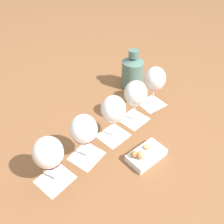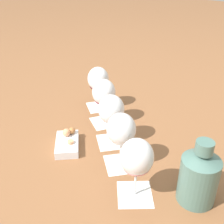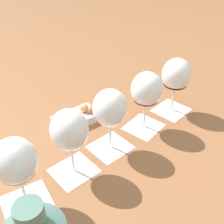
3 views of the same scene
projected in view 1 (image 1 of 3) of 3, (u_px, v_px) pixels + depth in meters
name	position (u px, v px, depth m)	size (l,w,h in m)	color
ground_plane	(112.00, 136.00, 0.97)	(8.00, 8.00, 0.00)	brown
tasting_card_0	(152.00, 104.00, 1.13)	(0.15, 0.15, 0.00)	white
tasting_card_1	(134.00, 119.00, 1.05)	(0.15, 0.15, 0.00)	white
tasting_card_2	(113.00, 136.00, 0.97)	(0.15, 0.15, 0.00)	white
tasting_card_3	(87.00, 156.00, 0.89)	(0.15, 0.15, 0.00)	white
tasting_card_4	(55.00, 179.00, 0.81)	(0.15, 0.15, 0.00)	white
wine_glass_0	(155.00, 80.00, 1.05)	(0.10, 0.10, 0.19)	white
wine_glass_1	(136.00, 95.00, 0.96)	(0.10, 0.10, 0.19)	white
wine_glass_2	(113.00, 111.00, 0.89)	(0.10, 0.10, 0.19)	white
wine_glass_3	(84.00, 131.00, 0.81)	(0.10, 0.10, 0.19)	white
wine_glass_4	(49.00, 154.00, 0.73)	(0.10, 0.10, 0.19)	white
ceramic_vase	(133.00, 72.00, 1.20)	(0.11, 0.11, 0.20)	#4C7066
snack_dish	(145.00, 155.00, 0.87)	(0.16, 0.16, 0.06)	silver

